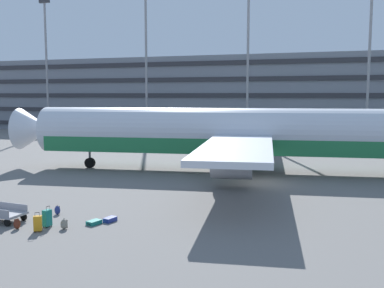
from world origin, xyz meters
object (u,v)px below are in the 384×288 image
(suitcase_navy, at_px, (110,219))
(suitcase_large, at_px, (94,222))
(backpack_laid_flat, at_px, (57,210))
(backpack_teal, at_px, (17,224))
(baggage_cart, at_px, (0,213))
(airliner, at_px, (237,134))
(backpack_scuffed, at_px, (64,224))
(suitcase_purple, at_px, (47,218))
(suitcase_red, at_px, (38,223))

(suitcase_navy, bearing_deg, suitcase_large, -128.11)
(suitcase_large, height_order, backpack_laid_flat, backpack_laid_flat)
(backpack_teal, xyz_separation_m, baggage_cart, (-1.77, 0.85, 0.18))
(airliner, relative_size, backpack_scuffed, 73.99)
(baggage_cart, bearing_deg, suitcase_large, 11.49)
(airliner, height_order, backpack_laid_flat, airliner)
(suitcase_navy, distance_m, suitcase_purple, 3.04)
(airliner, xyz_separation_m, suitcase_large, (-3.53, -16.70, -3.08))
(suitcase_purple, relative_size, backpack_teal, 1.86)
(airliner, distance_m, suitcase_navy, 16.58)
(suitcase_red, bearing_deg, suitcase_large, 44.30)
(suitcase_large, height_order, backpack_scuffed, backpack_scuffed)
(airliner, bearing_deg, backpack_scuffed, -104.08)
(suitcase_large, relative_size, suitcase_purple, 0.76)
(suitcase_navy, relative_size, backpack_laid_flat, 1.46)
(suitcase_navy, relative_size, baggage_cart, 0.23)
(suitcase_navy, bearing_deg, suitcase_red, -133.84)
(suitcase_purple, height_order, baggage_cart, suitcase_purple)
(suitcase_red, relative_size, backpack_teal, 1.69)
(backpack_teal, relative_size, baggage_cart, 0.17)
(baggage_cart, bearing_deg, airliner, 64.63)
(suitcase_red, bearing_deg, airliner, 73.71)
(suitcase_large, height_order, baggage_cart, baggage_cart)
(backpack_scuffed, bearing_deg, airliner, 75.92)
(backpack_scuffed, bearing_deg, backpack_teal, -162.06)
(suitcase_navy, distance_m, baggage_cart, 5.65)
(suitcase_purple, xyz_separation_m, suitcase_red, (0.05, -0.77, -0.05))
(suitcase_large, xyz_separation_m, backpack_teal, (-3.08, -1.83, 0.15))
(suitcase_purple, height_order, backpack_laid_flat, suitcase_purple)
(suitcase_large, height_order, suitcase_navy, suitcase_navy)
(suitcase_purple, xyz_separation_m, baggage_cart, (-2.92, 0.09, -0.02))
(backpack_teal, bearing_deg, suitcase_navy, 34.76)
(suitcase_red, bearing_deg, backpack_laid_flat, 107.96)
(suitcase_purple, xyz_separation_m, backpack_teal, (-1.15, -0.76, -0.20))
(backpack_laid_flat, bearing_deg, suitcase_purple, -67.04)
(backpack_teal, bearing_deg, suitcase_purple, 33.50)
(airliner, relative_size, suitcase_red, 41.25)
(backpack_scuffed, relative_size, backpack_laid_flat, 1.02)
(airliner, xyz_separation_m, suitcase_navy, (-3.00, -16.02, -3.07))
(airliner, height_order, suitcase_purple, airliner)
(suitcase_navy, xyz_separation_m, baggage_cart, (-5.39, -1.66, 0.31))
(backpack_scuffed, bearing_deg, baggage_cart, 177.74)
(backpack_teal, height_order, backpack_scuffed, backpack_teal)
(suitcase_large, bearing_deg, suitcase_purple, -151.00)
(backpack_teal, height_order, backpack_laid_flat, backpack_teal)
(suitcase_navy, relative_size, backpack_scuffed, 1.43)
(airliner, distance_m, suitcase_purple, 18.79)
(suitcase_red, height_order, backpack_scuffed, suitcase_red)
(suitcase_red, distance_m, backpack_scuffed, 1.19)
(suitcase_large, relative_size, backpack_teal, 1.40)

